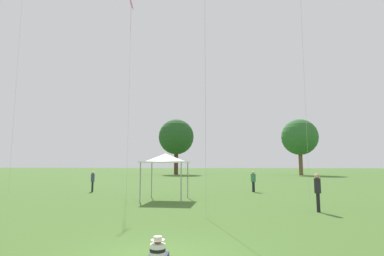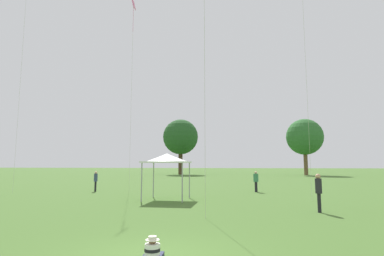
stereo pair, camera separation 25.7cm
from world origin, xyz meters
name	(u,v)px [view 2 (the right image)]	position (x,y,z in m)	size (l,w,h in m)	color
seated_toddler	(153,250)	(-0.02, 0.06, 0.21)	(0.47, 0.58, 0.54)	#282D47
person_standing_1	(319,189)	(5.74, 7.61, 1.07)	(0.32, 0.32, 1.74)	black
person_standing_2	(96,179)	(-9.10, 16.14, 0.98)	(0.38, 0.38, 1.61)	black
person_standing_3	(256,180)	(3.64, 17.34, 0.95)	(0.39, 0.39, 1.62)	black
canopy_tent	(167,159)	(-2.21, 11.40, 2.53)	(2.76, 2.76, 2.83)	white
kite_5	(133,16)	(-5.99, 15.27, 14.15)	(0.22, 0.77, 15.57)	pink
distant_tree_0	(181,137)	(-9.00, 55.10, 7.80)	(7.39, 7.39, 11.55)	#473323
distant_tree_1	(305,137)	(16.06, 54.53, 7.47)	(7.12, 7.12, 11.07)	brown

